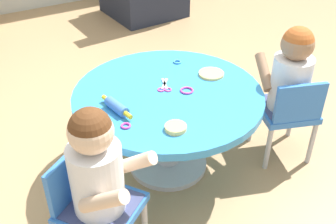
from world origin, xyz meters
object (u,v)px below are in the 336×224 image
Objects in this scene: child_chair_right at (288,112)px; craft_scissors at (165,87)px; child_chair_left at (94,205)px; seated_child_right at (292,72)px; craft_table at (168,109)px; seated_child_left at (96,167)px; rolling_pin at (117,107)px.

craft_scissors is (-0.61, 0.31, 0.19)m from child_chair_right.
child_chair_right is 0.71m from craft_scissors.
child_chair_left is 1.23m from seated_child_right.
craft_scissors is at bearing 80.37° from craft_table.
seated_child_left is 0.71m from craft_scissors.
craft_table is at bearing 31.88° from child_chair_left.
child_chair_left is at bearing -148.12° from craft_table.
craft_table is at bearing 157.09° from child_chair_right.
seated_child_left is at bearing -124.53° from rolling_pin.
craft_table is 0.68m from seated_child_left.
seated_child_right reaches higher than child_chair_left.
child_chair_left is 1.00× the size of child_chair_right.
seated_child_right is (0.01, 0.04, 0.23)m from child_chair_right.
child_chair_right is at bearing -26.94° from craft_scissors.
child_chair_right is at bearing -22.91° from craft_table.
seated_child_right is 0.95m from rolling_pin.
child_chair_left is at bearing -175.51° from child_chair_right.
child_chair_right is 2.33× the size of rolling_pin.
rolling_pin is (-0.30, -0.02, 0.13)m from craft_table.
seated_child_right is at bearing 7.90° from seated_child_left.
rolling_pin is at bearing -175.57° from craft_table.
rolling_pin reaches higher than craft_scissors.
child_chair_left is 2.33× the size of rolling_pin.
seated_child_left is at bearing -173.83° from child_chair_right.
child_chair_left is 0.23m from seated_child_left.
craft_scissors reaches higher than craft_table.
rolling_pin is 1.63× the size of craft_scissors.
rolling_pin is (0.25, 0.36, -0.02)m from seated_child_left.
seated_child_left reaches higher than craft_scissors.
child_chair_left is (-0.57, -0.35, -0.08)m from craft_table.
seated_child_right is 2.21× the size of rolling_pin.
rolling_pin reaches higher than child_chair_right.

